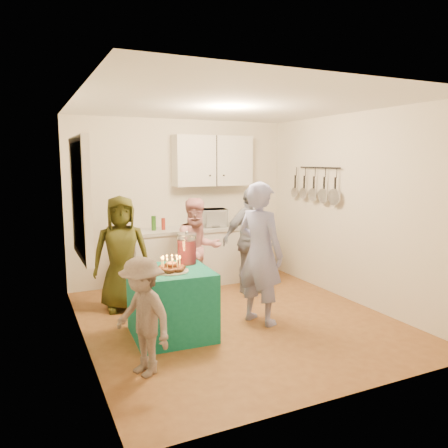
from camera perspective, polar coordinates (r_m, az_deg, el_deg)
name	(u,v)px	position (r m, az deg, el deg)	size (l,w,h in m)	color
floor	(236,319)	(5.57, 1.56, -12.27)	(4.00, 4.00, 0.00)	brown
ceiling	(237,105)	(5.25, 1.67, 15.33)	(4.00, 4.00, 0.00)	white
back_wall	(181,201)	(7.09, -5.65, 2.95)	(3.60, 3.60, 0.00)	silver
left_wall	(80,225)	(4.74, -18.26, -0.09)	(4.00, 4.00, 0.00)	silver
right_wall	(353,209)	(6.26, 16.51, 1.94)	(4.00, 4.00, 0.00)	silver
window_night	(79,198)	(5.01, -18.46, 3.22)	(0.04, 1.00, 1.20)	black
counter	(200,257)	(7.02, -3.18, -4.28)	(2.20, 0.58, 0.86)	white
countertop	(200,229)	(6.93, -3.21, -0.60)	(2.24, 0.62, 0.05)	beige
upper_cabinet	(213,161)	(7.10, -1.47, 8.25)	(1.30, 0.30, 0.80)	white
pot_rack	(318,184)	(6.73, 12.16, 5.08)	(0.12, 1.00, 0.60)	black
microwave	(211,218)	(6.98, -1.76, 0.83)	(0.50, 0.34, 0.28)	white
party_table	(171,303)	(4.99, -6.87, -10.18)	(0.85, 0.85, 0.76)	#106C58
donut_cake	(171,264)	(4.78, -6.94, -5.15)	(0.38, 0.38, 0.18)	#381C0C
punch_jar	(187,249)	(5.11, -4.88, -3.33)	(0.22, 0.22, 0.34)	#B90E27
man_birthday	(260,253)	(5.25, 4.73, -3.83)	(0.63, 0.41, 1.71)	#9197D3
woman_back_left	(121,253)	(5.87, -13.25, -3.75)	(0.74, 0.48, 1.51)	#5E5F1B
woman_back_center	(198,249)	(6.13, -3.45, -3.34)	(0.70, 0.55, 1.44)	#C86877
woman_back_right	(250,240)	(6.45, 3.42, -2.12)	(0.93, 0.39, 1.58)	#0F1635
child_near_left	(143,316)	(4.12, -10.58, -11.78)	(0.71, 0.41, 1.10)	#63554F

